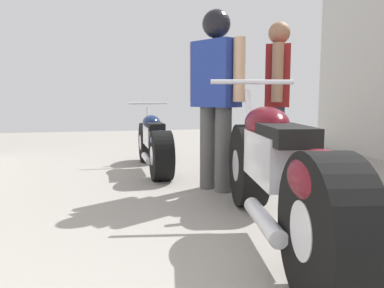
{
  "coord_description": "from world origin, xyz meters",
  "views": [
    {
      "loc": [
        -1.01,
        -0.07,
        0.92
      ],
      "look_at": [
        -0.28,
        3.21,
        0.5
      ],
      "focal_mm": 35.41,
      "sensor_mm": 36.0,
      "label": 1
    }
  ],
  "objects": [
    {
      "name": "mechanic_with_helmet",
      "position": [
        0.02,
        3.49,
        1.05
      ],
      "size": [
        0.46,
        0.64,
        1.75
      ],
      "color": "#4C4C4C",
      "rests_on": "ground_plane"
    },
    {
      "name": "mechanic_in_blue",
      "position": [
        0.75,
        3.68,
        0.96
      ],
      "size": [
        0.42,
        0.66,
        1.7
      ],
      "color": "#384766",
      "rests_on": "ground_plane"
    },
    {
      "name": "ground_plane",
      "position": [
        0.0,
        3.06,
        0.0
      ],
      "size": [
        14.71,
        14.71,
        0.0
      ],
      "primitive_type": "plane",
      "color": "gray"
    },
    {
      "name": "motorcycle_black_naked",
      "position": [
        -0.45,
        4.64,
        0.35
      ],
      "size": [
        0.54,
        1.82,
        0.85
      ],
      "color": "black",
      "rests_on": "ground_plane"
    },
    {
      "name": "motorcycle_maroon_cruiser",
      "position": [
        0.01,
        2.08,
        0.45
      ],
      "size": [
        0.74,
        2.28,
        1.06
      ],
      "color": "black",
      "rests_on": "ground_plane"
    }
  ]
}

